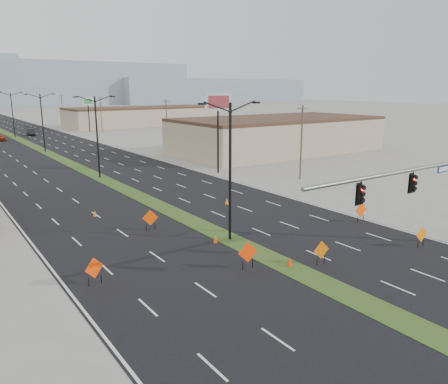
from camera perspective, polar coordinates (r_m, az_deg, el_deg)
ground at (r=24.70m, az=17.73°, el=-13.63°), size 600.00×600.00×0.00m
road_surface at (r=114.88m, az=-25.95°, el=6.60°), size 25.00×400.00×0.02m
median_strip at (r=114.88m, az=-25.95°, el=6.60°), size 2.00×400.00×0.04m
building_se_near at (r=78.25m, az=6.97°, el=7.29°), size 36.00×18.00×5.50m
building_se_far at (r=135.34m, az=-10.59°, el=9.61°), size 44.00×16.00×5.00m
mesa_center at (r=318.28m, az=-25.09°, el=12.74°), size 220.00×50.00×28.00m
mesa_east at (r=361.89m, az=-1.81°, el=13.10°), size 160.00×50.00×18.00m
signal_mast at (r=31.05m, az=25.12°, el=0.66°), size 16.30×0.60×8.00m
streetlight_0 at (r=31.23m, az=0.80°, el=3.18°), size 5.15×0.24×10.02m
streetlight_1 at (r=56.18m, az=-16.25°, el=7.22°), size 5.15×0.24×10.02m
streetlight_2 at (r=83.09m, az=-22.64°, el=8.57°), size 5.15×0.24×10.02m
streetlight_3 at (r=110.55m, az=-25.89°, el=9.22°), size 5.15×0.24×10.02m
utility_pole_0 at (r=54.03m, az=10.08°, el=6.53°), size 1.60×0.20×9.00m
utility_pole_1 at (r=82.46m, az=-7.51°, el=8.93°), size 1.60×0.20×9.00m
utility_pole_2 at (r=114.59m, az=-15.77°, el=9.78°), size 1.60×0.20×9.00m
utility_pole_3 at (r=148.03m, az=-20.37°, el=10.16°), size 1.60×0.20×9.00m
car_left at (r=105.30m, az=-27.11°, el=6.34°), size 1.56×3.88×1.32m
car_mid at (r=114.13m, az=-23.92°, el=7.15°), size 2.17×4.83×1.54m
construction_sign_0 at (r=26.18m, az=-16.59°, el=-9.61°), size 1.19×0.44×1.65m
construction_sign_1 at (r=27.23m, az=3.14°, el=-7.98°), size 1.31×0.30×1.76m
construction_sign_2 at (r=34.84m, az=-9.60°, el=-3.43°), size 1.21×0.42×1.67m
construction_sign_3 at (r=28.55m, az=12.60°, el=-7.50°), size 1.18×0.18×1.58m
construction_sign_4 at (r=33.86m, az=24.39°, el=-5.15°), size 1.13×0.14×1.51m
construction_sign_5 at (r=38.19m, az=17.46°, el=-2.33°), size 1.28×0.14×1.71m
cone_0 at (r=28.11m, az=8.57°, el=-9.04°), size 0.37×0.37×0.61m
cone_1 at (r=31.93m, az=-1.13°, el=-6.11°), size 0.37×0.37×0.59m
cone_2 at (r=42.25m, az=0.37°, el=-1.20°), size 0.42×0.42×0.60m
cone_3 at (r=39.94m, az=-16.53°, el=-2.66°), size 0.42×0.42×0.57m
pole_sign_east_near at (r=57.08m, az=-0.79°, el=10.96°), size 3.21×1.75×10.37m
pole_sign_east_far at (r=118.63m, az=-17.34°, el=10.90°), size 2.83×0.55×8.62m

